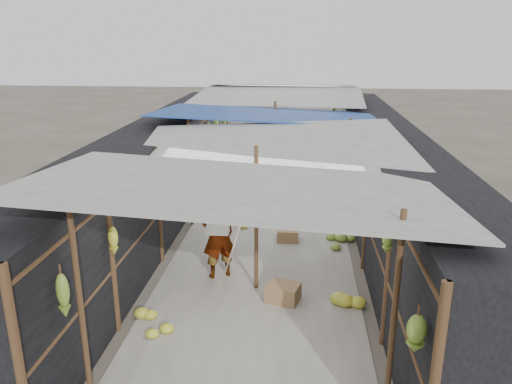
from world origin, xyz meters
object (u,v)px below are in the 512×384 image
(black_basin, at_px, (324,209))
(crate_near, at_px, (288,235))
(vendor_elderly, at_px, (218,235))
(shopper_blue, at_px, (270,158))
(vendor_seated, at_px, (312,185))

(black_basin, bearing_deg, crate_near, -113.62)
(crate_near, xyz_separation_m, vendor_elderly, (-1.23, -1.81, 0.70))
(shopper_blue, bearing_deg, vendor_elderly, -115.68)
(shopper_blue, xyz_separation_m, vendor_seated, (1.21, -1.15, -0.46))
(crate_near, bearing_deg, black_basin, 65.45)
(crate_near, distance_m, black_basin, 2.15)
(vendor_seated, bearing_deg, vendor_elderly, -48.81)
(crate_near, height_order, vendor_elderly, vendor_elderly)
(shopper_blue, bearing_deg, black_basin, -73.47)
(vendor_seated, bearing_deg, crate_near, -39.01)
(crate_near, bearing_deg, vendor_seated, 77.72)
(crate_near, distance_m, shopper_blue, 4.13)
(shopper_blue, bearing_deg, vendor_seated, -63.46)
(shopper_blue, height_order, vendor_seated, shopper_blue)
(crate_near, distance_m, vendor_elderly, 2.30)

